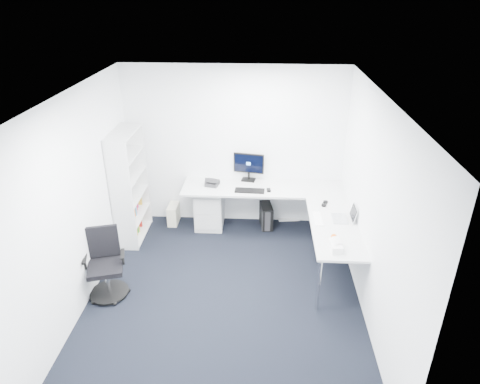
# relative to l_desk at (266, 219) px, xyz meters

# --- Properties ---
(ground) EXTENTS (4.20, 4.20, 0.00)m
(ground) POSITION_rel_l_desk_xyz_m (-0.55, -1.40, -0.40)
(ground) COLOR black
(ceiling) EXTENTS (4.20, 4.20, 0.00)m
(ceiling) POSITION_rel_l_desk_xyz_m (-0.55, -1.40, 2.30)
(ceiling) COLOR white
(wall_back) EXTENTS (3.60, 0.02, 2.70)m
(wall_back) POSITION_rel_l_desk_xyz_m (-0.55, 0.70, 0.95)
(wall_back) COLOR white
(wall_back) RESTS_ON ground
(wall_front) EXTENTS (3.60, 0.02, 2.70)m
(wall_front) POSITION_rel_l_desk_xyz_m (-0.55, -3.50, 0.95)
(wall_front) COLOR white
(wall_front) RESTS_ON ground
(wall_left) EXTENTS (0.02, 4.20, 2.70)m
(wall_left) POSITION_rel_l_desk_xyz_m (-2.35, -1.40, 0.95)
(wall_left) COLOR white
(wall_left) RESTS_ON ground
(wall_right) EXTENTS (0.02, 4.20, 2.70)m
(wall_right) POSITION_rel_l_desk_xyz_m (1.25, -1.40, 0.95)
(wall_right) COLOR white
(wall_right) RESTS_ON ground
(l_desk) EXTENTS (2.75, 1.54, 0.80)m
(l_desk) POSITION_rel_l_desk_xyz_m (0.00, 0.00, 0.00)
(l_desk) COLOR silver
(l_desk) RESTS_ON ground
(drawer_pedestal) EXTENTS (0.46, 0.57, 0.71)m
(drawer_pedestal) POSITION_rel_l_desk_xyz_m (-0.97, 0.46, -0.05)
(drawer_pedestal) COLOR silver
(drawer_pedestal) RESTS_ON ground
(bookshelf) EXTENTS (0.35, 0.91, 1.81)m
(bookshelf) POSITION_rel_l_desk_xyz_m (-2.17, 0.05, 0.50)
(bookshelf) COLOR silver
(bookshelf) RESTS_ON ground
(task_chair) EXTENTS (0.66, 0.66, 0.95)m
(task_chair) POSITION_rel_l_desk_xyz_m (-2.11, -1.47, 0.08)
(task_chair) COLOR black
(task_chair) RESTS_ON ground
(black_pc_tower) EXTENTS (0.24, 0.43, 0.40)m
(black_pc_tower) POSITION_rel_l_desk_xyz_m (0.00, 0.48, -0.20)
(black_pc_tower) COLOR black
(black_pc_tower) RESTS_ON ground
(beige_pc_tower) EXTENTS (0.16, 0.36, 0.34)m
(beige_pc_tower) POSITION_rel_l_desk_xyz_m (-1.61, 0.50, -0.23)
(beige_pc_tower) COLOR beige
(beige_pc_tower) RESTS_ON ground
(power_strip) EXTENTS (0.38, 0.11, 0.04)m
(power_strip) POSITION_rel_l_desk_xyz_m (0.42, 0.68, -0.38)
(power_strip) COLOR white
(power_strip) RESTS_ON ground
(monitor) EXTENTS (0.53, 0.25, 0.49)m
(monitor) POSITION_rel_l_desk_xyz_m (-0.31, 0.61, 0.65)
(monitor) COLOR black
(monitor) RESTS_ON l_desk
(black_keyboard) EXTENTS (0.48, 0.19, 0.02)m
(black_keyboard) POSITION_rel_l_desk_xyz_m (-0.28, 0.19, 0.41)
(black_keyboard) COLOR black
(black_keyboard) RESTS_ON l_desk
(mouse) EXTENTS (0.07, 0.11, 0.03)m
(mouse) POSITION_rel_l_desk_xyz_m (0.03, 0.21, 0.42)
(mouse) COLOR black
(mouse) RESTS_ON l_desk
(desk_phone) EXTENTS (0.24, 0.24, 0.14)m
(desk_phone) POSITION_rel_l_desk_xyz_m (-0.90, 0.37, 0.47)
(desk_phone) COLOR #28282A
(desk_phone) RESTS_ON l_desk
(laptop) EXTENTS (0.31, 0.30, 0.21)m
(laptop) POSITION_rel_l_desk_xyz_m (1.02, -0.64, 0.51)
(laptop) COLOR silver
(laptop) RESTS_ON l_desk
(white_keyboard) EXTENTS (0.12, 0.40, 0.01)m
(white_keyboard) POSITION_rel_l_desk_xyz_m (0.72, -0.65, 0.41)
(white_keyboard) COLOR white
(white_keyboard) RESTS_ON l_desk
(headphones) EXTENTS (0.16, 0.20, 0.04)m
(headphones) POSITION_rel_l_desk_xyz_m (0.87, -0.20, 0.42)
(headphones) COLOR black
(headphones) RESTS_ON l_desk
(orange_fruit) EXTENTS (0.08, 0.08, 0.08)m
(orange_fruit) POSITION_rel_l_desk_xyz_m (0.86, -1.18, 0.44)
(orange_fruit) COLOR orange
(orange_fruit) RESTS_ON l_desk
(tissue_box) EXTENTS (0.15, 0.26, 0.09)m
(tissue_box) POSITION_rel_l_desk_xyz_m (0.86, -1.40, 0.45)
(tissue_box) COLOR white
(tissue_box) RESTS_ON l_desk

